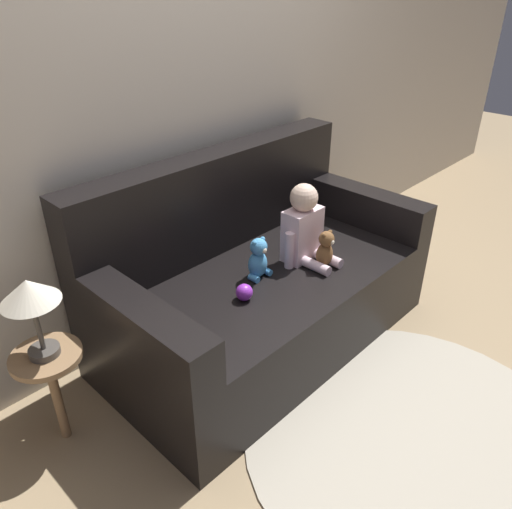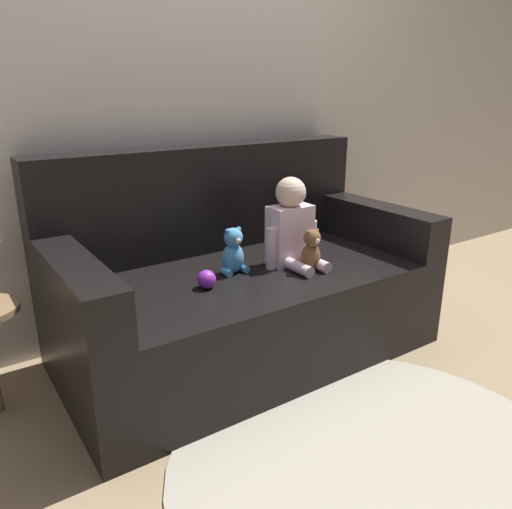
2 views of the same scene
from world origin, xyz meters
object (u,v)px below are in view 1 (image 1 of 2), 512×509
Objects in this scene: teddy_bear_brown at (325,250)px; side_table at (37,323)px; couch at (258,282)px; plush_toy_side at (258,259)px; person_baby at (304,228)px; toy_ball at (244,292)px.

teddy_bear_brown is 1.38m from side_table.
couch reaches higher than plush_toy_side.
couch is at bearing -5.55° from side_table.
person_baby is 0.51m from toy_ball.
side_table is at bearing 160.87° from toy_ball.
person_baby is 0.31m from plush_toy_side.
toy_ball is at bearing -19.13° from side_table.
person_baby is 2.08× the size of teddy_bear_brown.
person_baby is 5.21× the size of toy_ball.
side_table is (-0.82, 0.29, 0.13)m from toy_ball.
toy_ball is 0.10× the size of side_table.
teddy_bear_brown is at bearing -49.59° from couch.
plush_toy_side is 2.69× the size of toy_ball.
teddy_bear_brown is (0.02, -0.13, -0.09)m from person_baby.
teddy_bear_brown is at bearing -83.36° from person_baby.
side_table is (-1.10, 0.11, 0.28)m from couch.
toy_ball is (-0.19, -0.09, -0.06)m from plush_toy_side.
couch is 2.18× the size of side_table.
side_table reaches higher than plush_toy_side.
toy_ball is 0.88m from side_table.
plush_toy_side reaches higher than teddy_bear_brown.
plush_toy_side reaches higher than toy_ball.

